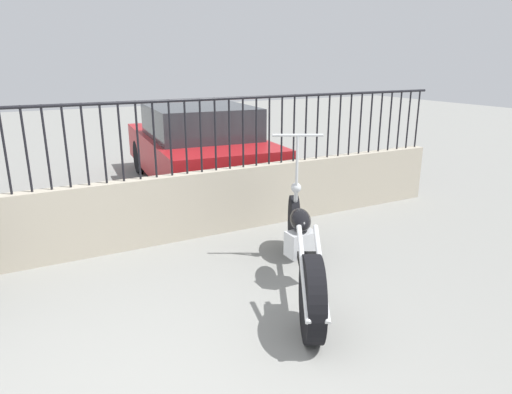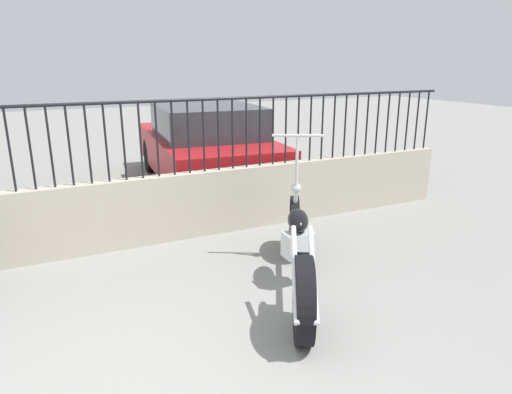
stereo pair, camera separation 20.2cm
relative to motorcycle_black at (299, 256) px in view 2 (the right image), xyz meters
The scene contains 4 objects.
low_wall 2.57m from the motorcycle_black, 132.59° to the left, with size 10.34×0.18×0.81m.
fence_railing 2.75m from the motorcycle_black, 132.59° to the left, with size 10.34×0.04×0.88m.
motorcycle_black is the anchor object (origin of this frame).
car_red 4.27m from the motorcycle_black, 81.81° to the left, with size 2.13×4.07×1.39m.
Camera 2 is at (-0.27, -2.45, 2.12)m, focal length 32.00 mm.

